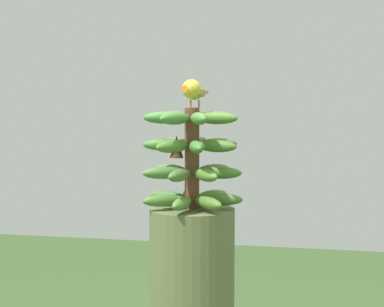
% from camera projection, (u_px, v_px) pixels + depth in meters
% --- Properties ---
extents(banana_bunch, '(0.27, 0.27, 0.27)m').
position_uv_depth(banana_bunch, '(192.00, 158.00, 1.72)').
color(banana_bunch, brown).
rests_on(banana_bunch, banana_tree).
extents(perched_bird, '(0.06, 0.17, 0.07)m').
position_uv_depth(perched_bird, '(193.00, 91.00, 1.72)').
color(perched_bird, '#C68933').
rests_on(perched_bird, banana_bunch).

